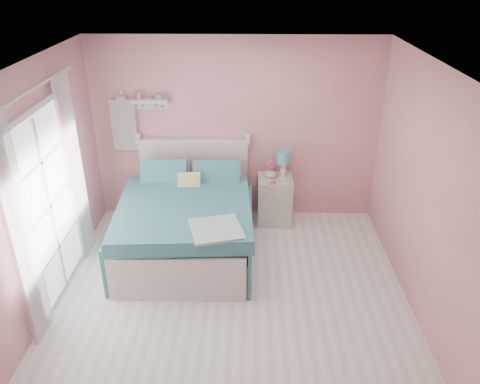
{
  "coord_description": "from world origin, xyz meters",
  "views": [
    {
      "loc": [
        0.18,
        -3.98,
        3.49
      ],
      "look_at": [
        0.08,
        1.2,
        0.87
      ],
      "focal_mm": 35.0,
      "sensor_mm": 36.0,
      "label": 1
    }
  ],
  "objects_px": {
    "nightstand": "(275,200)",
    "table_lamp": "(284,158)",
    "teacup": "(272,181)",
    "vase": "(271,173)",
    "bed": "(187,223)"
  },
  "relations": [
    {
      "from": "bed",
      "to": "teacup",
      "type": "relative_size",
      "value": 23.09
    },
    {
      "from": "teacup",
      "to": "vase",
      "type": "bearing_deg",
      "value": 94.22
    },
    {
      "from": "table_lamp",
      "to": "nightstand",
      "type": "bearing_deg",
      "value": -158.25
    },
    {
      "from": "vase",
      "to": "teacup",
      "type": "distance_m",
      "value": 0.17
    },
    {
      "from": "bed",
      "to": "nightstand",
      "type": "height_order",
      "value": "bed"
    },
    {
      "from": "nightstand",
      "to": "teacup",
      "type": "xyz_separation_m",
      "value": [
        -0.06,
        -0.17,
        0.38
      ]
    },
    {
      "from": "nightstand",
      "to": "table_lamp",
      "type": "distance_m",
      "value": 0.64
    },
    {
      "from": "bed",
      "to": "table_lamp",
      "type": "distance_m",
      "value": 1.62
    },
    {
      "from": "bed",
      "to": "table_lamp",
      "type": "relative_size",
      "value": 5.19
    },
    {
      "from": "bed",
      "to": "nightstand",
      "type": "distance_m",
      "value": 1.41
    },
    {
      "from": "nightstand",
      "to": "table_lamp",
      "type": "bearing_deg",
      "value": 21.75
    },
    {
      "from": "bed",
      "to": "nightstand",
      "type": "relative_size",
      "value": 3.02
    },
    {
      "from": "table_lamp",
      "to": "vase",
      "type": "xyz_separation_m",
      "value": [
        -0.18,
        -0.05,
        -0.2
      ]
    },
    {
      "from": "table_lamp",
      "to": "teacup",
      "type": "height_order",
      "value": "table_lamp"
    },
    {
      "from": "nightstand",
      "to": "teacup",
      "type": "relative_size",
      "value": 7.65
    }
  ]
}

